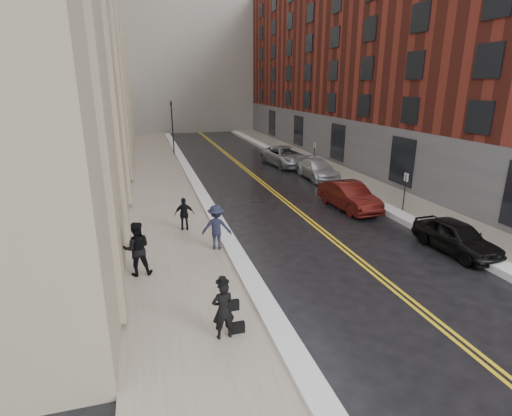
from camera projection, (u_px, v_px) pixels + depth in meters
ground at (339, 311)px, 12.47m from camera, size 160.00×160.00×0.00m
sidewalk_left at (163, 191)px, 25.96m from camera, size 4.00×64.00×0.15m
sidewalk_right at (349, 178)px, 29.47m from camera, size 3.00×64.00×0.15m
lane_stripe_a at (264, 185)px, 27.77m from camera, size 0.12×64.00×0.01m
lane_stripe_b at (267, 185)px, 27.83m from camera, size 0.12×64.00×0.01m
snow_ridge_left at (198, 188)px, 26.54m from camera, size 0.70×60.80×0.26m
snow_ridge_right at (326, 179)px, 28.97m from camera, size 0.85×60.80×0.30m
building_right at (404, 57)px, 35.43m from camera, size 14.00×50.00×18.00m
traffic_signal at (172, 123)px, 38.40m from camera, size 0.18×0.15×5.20m
parking_sign_near at (405, 189)px, 21.46m from camera, size 0.06×0.35×2.23m
parking_sign_far at (314, 153)px, 32.47m from camera, size 0.06×0.35×2.23m
car_black at (456, 237)px, 16.64m from camera, size 1.79×4.06×1.36m
car_maroon at (349, 196)px, 22.33m from camera, size 1.89×4.67×1.51m
car_silver_near at (318, 169)px, 29.48m from camera, size 2.06×4.88×1.41m
car_silver_far at (285, 156)px, 34.21m from camera, size 3.35×6.05×1.60m
pedestrian_main at (223, 310)px, 10.68m from camera, size 0.64×0.44×1.69m
pedestrian_a at (137, 249)px, 14.24m from camera, size 0.98×0.77×2.01m
pedestrian_b at (216, 227)px, 16.52m from camera, size 1.37×1.00×1.90m
pedestrian_c at (184, 214)px, 18.69m from camera, size 0.94×0.45×1.57m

